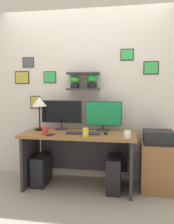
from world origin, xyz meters
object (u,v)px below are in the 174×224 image
Objects in this scene: monitor_right at (103,115)px; printer at (158,137)px; computer_tower_left at (42,170)px; drawer_cabinet at (157,166)px; coffee_mug at (127,134)px; water_cup at (86,132)px; keyboard at (83,133)px; monitor_left at (62,113)px; computer_tower_right at (114,174)px; pen_cup at (45,130)px; computer_mouse at (106,133)px; cell_phone at (50,135)px; desk_lamp at (39,103)px; desk at (80,147)px.

printer is at bearing -8.71° from monitor_right.
printer is at bearing 3.38° from computer_tower_left.
monitor_right reaches higher than drawer_cabinet.
coffee_mug is 0.24× the size of printer.
drawer_cabinet is 1.63× the size of printer.
printer is (0.40, 0.37, -0.09)m from coffee_mug.
water_cup is 0.29× the size of printer.
water_cup reaches higher than keyboard.
drawer_cabinet is (1.34, -0.11, -0.67)m from monitor_left.
computer_tower_right is at bearing 6.49° from keyboard.
printer reaches higher than drawer_cabinet.
printer is (0.90, 0.38, -0.10)m from water_cup.
pen_cup reaches higher than keyboard.
coffee_mug is at bearing -17.12° from keyboard.
keyboard is at bearing 12.79° from pen_cup.
water_cup is (-0.23, -0.21, 0.04)m from computer_mouse.
coffee_mug reaches higher than printer.
drawer_cabinet is at bearing 14.65° from computer_tower_right.
water_cup is at bearing -137.45° from computer_mouse.
computer_tower_right reaches higher than computer_tower_left.
printer is 1.66m from computer_tower_left.
computer_mouse is 0.82× the size of water_cup.
monitor_left reaches higher than cell_phone.
desk_lamp is 0.93m from computer_tower_left.
coffee_mug is at bearing 9.41° from cell_phone.
computer_mouse is at bearing -169.01° from computer_tower_right.
cell_phone is at bearing 179.29° from coffee_mug.
monitor_left is 0.35m from desk_lamp.
monitor_left reaches higher than keyboard.
desk is at bearing 118.01° from keyboard.
computer_mouse reaches higher than drawer_cabinet.
printer reaches higher than computer_tower_left.
monitor_right reaches higher than pen_cup.
desk_lamp reaches higher than drawer_cabinet.
drawer_cabinet is at bearing 0.33° from desk_lamp.
pen_cup is (-0.41, -0.25, 0.26)m from desk.
keyboard is (-0.23, -0.31, -0.21)m from monitor_right.
computer_mouse is at bearing -4.74° from computer_tower_left.
printer is at bearing 42.70° from coffee_mug.
drawer_cabinet is (1.44, 0.30, -0.49)m from pen_cup.
computer_mouse reaches higher than desk.
monitor_left is 1.37m from printer.
pen_cup is at bearing -168.20° from printer.
coffee_mug is at bearing -16.20° from desk_lamp.
cell_phone is (-0.68, -0.19, -0.01)m from computer_mouse.
monitor_right is at bearing 47.12° from cell_phone.
computer_tower_right is (0.78, -0.26, -0.76)m from monitor_left.
desk is 2.51× the size of monitor_left.
printer is at bearing 14.65° from computer_tower_right.
desk_lamp reaches higher than cell_phone.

